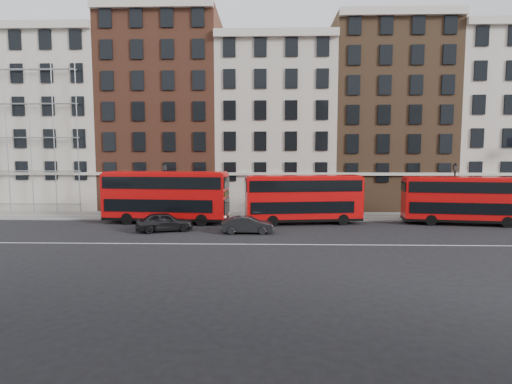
{
  "coord_description": "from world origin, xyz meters",
  "views": [
    {
      "loc": [
        -0.88,
        -29.15,
        6.13
      ],
      "look_at": [
        -1.83,
        5.0,
        3.0
      ],
      "focal_mm": 28.0,
      "sensor_mm": 36.0,
      "label": 1
    }
  ],
  "objects_px": {
    "bus_c": "(303,198)",
    "car_rear": "(165,222)",
    "bus_b": "(165,196)",
    "car_front": "(247,225)",
    "bus_d": "(462,199)"
  },
  "relations": [
    {
      "from": "bus_c",
      "to": "car_front",
      "type": "relative_size",
      "value": 2.59
    },
    {
      "from": "bus_b",
      "to": "bus_d",
      "type": "bearing_deg",
      "value": 4.84
    },
    {
      "from": "bus_b",
      "to": "car_rear",
      "type": "xyz_separation_m",
      "value": [
        0.89,
        -3.92,
        -1.74
      ]
    },
    {
      "from": "bus_b",
      "to": "bus_d",
      "type": "distance_m",
      "value": 26.54
    },
    {
      "from": "bus_b",
      "to": "car_front",
      "type": "xyz_separation_m",
      "value": [
        7.66,
        -4.58,
        -1.84
      ]
    },
    {
      "from": "bus_c",
      "to": "bus_d",
      "type": "relative_size",
      "value": 1.03
    },
    {
      "from": "bus_b",
      "to": "car_front",
      "type": "height_order",
      "value": "bus_b"
    },
    {
      "from": "car_rear",
      "to": "car_front",
      "type": "height_order",
      "value": "car_rear"
    },
    {
      "from": "bus_c",
      "to": "car_rear",
      "type": "height_order",
      "value": "bus_c"
    },
    {
      "from": "bus_b",
      "to": "bus_c",
      "type": "distance_m",
      "value": 12.43
    },
    {
      "from": "bus_d",
      "to": "car_rear",
      "type": "xyz_separation_m",
      "value": [
        -25.65,
        -3.92,
        -1.5
      ]
    },
    {
      "from": "bus_d",
      "to": "car_front",
      "type": "xyz_separation_m",
      "value": [
        -18.88,
        -4.58,
        -1.6
      ]
    },
    {
      "from": "car_rear",
      "to": "car_front",
      "type": "xyz_separation_m",
      "value": [
        6.76,
        -0.66,
        -0.1
      ]
    },
    {
      "from": "bus_d",
      "to": "car_front",
      "type": "distance_m",
      "value": 19.5
    },
    {
      "from": "bus_d",
      "to": "bus_b",
      "type": "bearing_deg",
      "value": -172.01
    }
  ]
}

